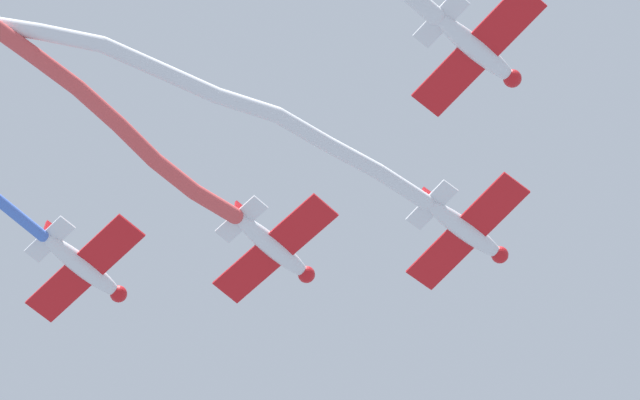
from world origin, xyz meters
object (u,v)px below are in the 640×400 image
(airplane_left_wing, at_px, (274,247))
(airplane_slot, at_px, (84,267))
(airplane_lead, at_px, (466,230))
(airplane_right_wing, at_px, (477,49))

(airplane_left_wing, xyz_separation_m, airplane_slot, (0.07, -10.05, -0.30))
(airplane_lead, xyz_separation_m, airplane_right_wing, (9.98, 1.12, 0.30))
(airplane_left_wing, relative_size, airplane_right_wing, 1.04)
(airplane_lead, height_order, airplane_left_wing, same)
(airplane_left_wing, distance_m, airplane_right_wing, 14.95)
(airplane_right_wing, distance_m, airplane_slot, 23.41)
(airplane_lead, distance_m, airplane_slot, 20.11)
(airplane_lead, relative_size, airplane_right_wing, 0.99)
(airplane_lead, distance_m, airplane_right_wing, 10.05)
(airplane_lead, xyz_separation_m, airplane_left_wing, (0.06, -10.06, 0.00))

